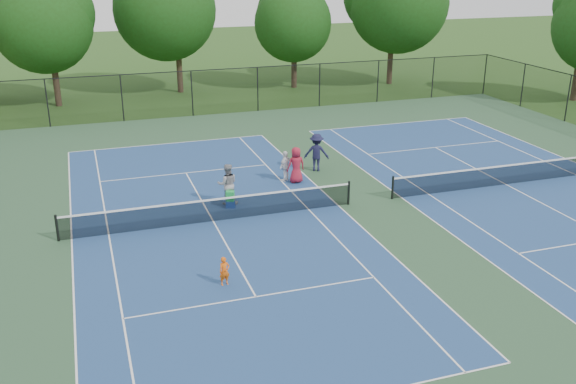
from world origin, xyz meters
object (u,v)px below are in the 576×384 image
object	(u,v)px
tree_back_a	(48,18)
bystander_b	(317,152)
tree_back_c	(294,17)
tree_back_b	(176,4)
ball_hopper	(230,196)
instructor	(227,184)
ball_crate	(230,204)
child_player	(225,271)
bystander_c	(296,165)
bystander_a	(286,166)

from	to	relation	value
tree_back_a	bystander_b	distance (m)	23.39
tree_back_a	tree_back_c	distance (m)	18.04
tree_back_b	ball_hopper	size ratio (longest dim) A/B	23.42
tree_back_a	instructor	xyz separation A→B (m)	(7.03, -22.27, -5.13)
tree_back_c	instructor	xyz separation A→B (m)	(-10.97, -23.27, -4.57)
tree_back_b	ball_crate	size ratio (longest dim) A/B	24.97
tree_back_c	child_player	world-z (taller)	tree_back_c
tree_back_c	ball_hopper	bearing A→B (deg)	-114.83
tree_back_c	ball_hopper	world-z (taller)	tree_back_c
child_player	bystander_b	size ratio (longest dim) A/B	0.52
instructor	tree_back_b	bearing A→B (deg)	-86.27
ball_crate	ball_hopper	bearing A→B (deg)	0.00
tree_back_b	child_player	xyz separation A→B (m)	(-3.74, -31.30, -6.10)
tree_back_b	bystander_c	size ratio (longest dim) A/B	5.82
tree_back_a	bystander_a	size ratio (longest dim) A/B	6.16
tree_back_c	instructor	distance (m)	26.13
tree_back_c	bystander_a	xyz separation A→B (m)	(-7.67, -21.23, -4.74)
child_player	ball_hopper	size ratio (longest dim) A/B	2.32
tree_back_b	bystander_a	xyz separation A→B (m)	(1.33, -22.23, -5.85)
tree_back_a	bystander_c	distance (m)	23.79
tree_back_b	bystander_c	xyz separation A→B (m)	(1.73, -22.59, -5.73)
child_player	ball_crate	world-z (taller)	child_player
child_player	instructor	distance (m)	7.26
bystander_c	child_player	bearing A→B (deg)	56.05
tree_back_a	bystander_b	bearing A→B (deg)	-57.50
tree_back_a	tree_back_b	distance (m)	9.24
bystander_b	tree_back_c	bearing A→B (deg)	-81.28
tree_back_c	bystander_a	bearing A→B (deg)	-109.87
bystander_b	bystander_c	bearing A→B (deg)	65.57
bystander_b	child_player	bearing A→B (deg)	79.64
tree_back_c	child_player	size ratio (longest dim) A/B	8.44
bystander_c	ball_hopper	bearing A→B (deg)	28.06
child_player	bystander_b	world-z (taller)	bystander_b
tree_back_c	bystander_b	size ratio (longest dim) A/B	4.43
instructor	bystander_a	world-z (taller)	instructor
tree_back_a	tree_back_b	xyz separation A→B (m)	(9.00, 2.00, 0.56)
ball_crate	ball_hopper	world-z (taller)	ball_hopper
ball_hopper	tree_back_b	bearing A→B (deg)	85.44
bystander_b	bystander_c	world-z (taller)	bystander_b
tree_back_a	bystander_c	size ratio (longest dim) A/B	5.31
tree_back_c	instructor	bearing A→B (deg)	-115.24
ball_hopper	bystander_c	bearing A→B (deg)	29.87
bystander_b	ball_hopper	xyz separation A→B (m)	(-5.23, -3.46, -0.43)
bystander_b	ball_hopper	distance (m)	6.29
tree_back_b	child_player	size ratio (longest dim) A/B	10.09
tree_back_b	ball_crate	world-z (taller)	tree_back_b
tree_back_a	ball_hopper	size ratio (longest dim) A/B	21.38
instructor	ball_hopper	distance (m)	0.59
tree_back_c	ball_hopper	size ratio (longest dim) A/B	19.61
tree_back_b	ball_crate	bearing A→B (deg)	-94.56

